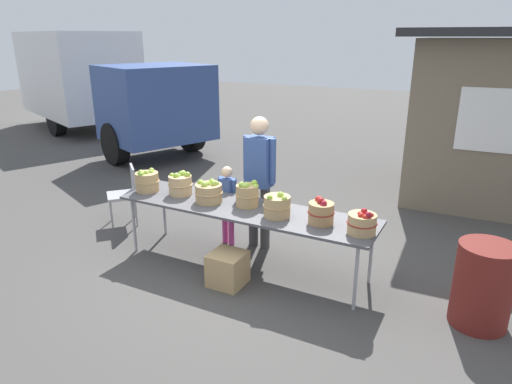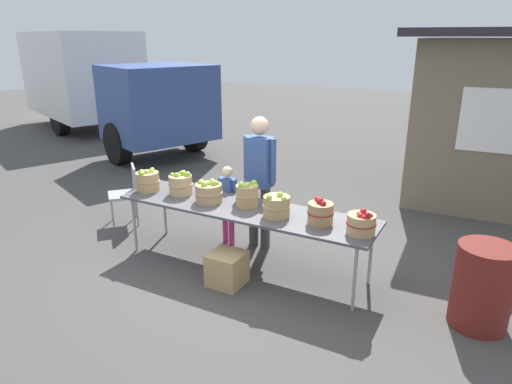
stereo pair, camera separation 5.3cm
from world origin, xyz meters
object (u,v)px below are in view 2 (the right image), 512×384
object	(u,v)px
market_table	(244,210)
apple_basket_green_0	(147,181)
apple_basket_green_1	(181,184)
child_customer	(228,199)
box_truck	(96,80)
folding_chair	(127,190)
trash_barrel	(482,287)
produce_crate	(227,269)
vendor_adult	(260,173)
apple_basket_red_1	(361,223)
apple_basket_green_4	(277,206)
apple_basket_green_2	(209,192)
apple_basket_red_0	(320,212)
apple_basket_green_3	(247,194)

from	to	relation	value
market_table	apple_basket_green_0	size ratio (longest dim) A/B	10.00
apple_basket_green_1	child_customer	world-z (taller)	child_customer
box_truck	child_customer	bearing A→B (deg)	-10.24
folding_chair	trash_barrel	bearing A→B (deg)	38.24
apple_basket_green_1	trash_barrel	xyz separation A→B (m)	(3.48, -0.01, -0.48)
folding_chair	produce_crate	size ratio (longest dim) A/B	2.30
vendor_adult	child_customer	size ratio (longest dim) A/B	1.60
apple_basket_red_1	produce_crate	size ratio (longest dim) A/B	0.81
apple_basket_green_1	child_customer	xyz separation A→B (m)	(0.44, 0.40, -0.26)
market_table	apple_basket_green_4	bearing A→B (deg)	-8.08
vendor_adult	box_truck	xyz separation A→B (m)	(-7.42, 4.37, 0.48)
apple_basket_green_2	produce_crate	size ratio (longest dim) A/B	0.90
trash_barrel	child_customer	bearing A→B (deg)	172.28
market_table	apple_basket_red_0	distance (m)	0.96
apple_basket_green_3	apple_basket_red_0	distance (m)	0.94
market_table	folding_chair	xyz separation A→B (m)	(-2.16, 0.37, -0.21)
apple_basket_green_1	folding_chair	xyz separation A→B (m)	(-1.23, 0.33, -0.38)
apple_basket_green_3	apple_basket_red_0	xyz separation A→B (m)	(0.94, -0.10, -0.02)
folding_chair	child_customer	bearing A→B (deg)	44.87
apple_basket_red_0	produce_crate	xyz separation A→B (m)	(-0.90, -0.43, -0.69)
apple_basket_green_4	folding_chair	xyz separation A→B (m)	(-2.62, 0.44, -0.37)
apple_basket_green_1	apple_basket_green_4	world-z (taller)	apple_basket_green_1
apple_basket_green_1	box_truck	distance (m)	8.22
apple_basket_green_1	apple_basket_red_1	distance (m)	2.33
apple_basket_red_0	apple_basket_red_1	world-z (taller)	apple_basket_red_0
apple_basket_green_0	apple_basket_green_2	distance (m)	0.92
box_truck	apple_basket_green_4	bearing A→B (deg)	-9.75
market_table	apple_basket_green_1	bearing A→B (deg)	177.29
apple_basket_green_3	child_customer	world-z (taller)	child_customer
box_truck	produce_crate	distance (m)	9.37
apple_basket_green_4	folding_chair	distance (m)	2.68
apple_basket_green_2	apple_basket_green_0	bearing A→B (deg)	-178.58
market_table	apple_basket_green_4	size ratio (longest dim) A/B	9.94
apple_basket_green_3	folding_chair	distance (m)	2.23
apple_basket_green_2	apple_basket_red_1	bearing A→B (deg)	-1.85
child_customer	box_truck	size ratio (longest dim) A/B	0.13
apple_basket_green_0	apple_basket_green_3	distance (m)	1.40
apple_basket_red_0	trash_barrel	size ratio (longest dim) A/B	0.35
market_table	apple_basket_green_0	bearing A→B (deg)	-178.16
apple_basket_green_3	child_customer	xyz separation A→B (m)	(-0.50, 0.38, -0.26)
trash_barrel	apple_basket_green_3	bearing A→B (deg)	179.20
apple_basket_green_3	child_customer	distance (m)	0.68
trash_barrel	apple_basket_red_0	bearing A→B (deg)	-177.83
apple_basket_green_2	child_customer	bearing A→B (deg)	93.20
child_customer	box_truck	bearing A→B (deg)	-22.59
apple_basket_red_1	child_customer	size ratio (longest dim) A/B	0.29
box_truck	trash_barrel	world-z (taller)	box_truck
apple_basket_green_1	apple_basket_green_2	world-z (taller)	apple_basket_green_1
apple_basket_green_2	child_customer	size ratio (longest dim) A/B	0.32
apple_basket_green_0	apple_basket_red_1	size ratio (longest dim) A/B	1.02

